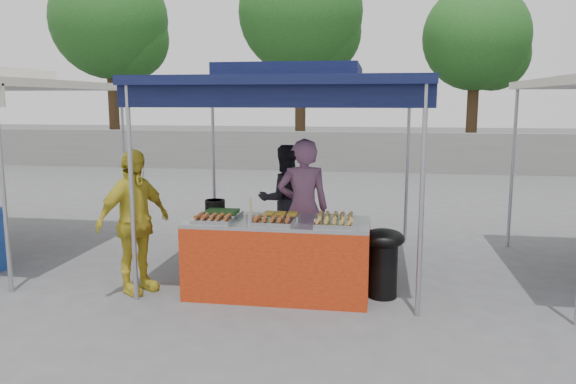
# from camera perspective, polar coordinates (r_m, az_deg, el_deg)

# --- Properties ---
(ground_plane) EXTENTS (80.00, 80.00, 0.00)m
(ground_plane) POSITION_cam_1_polar(r_m,az_deg,el_deg) (6.47, -0.86, -10.07)
(ground_plane) COLOR #4F4F51
(back_wall) EXTENTS (40.00, 0.25, 1.20)m
(back_wall) POSITION_cam_1_polar(r_m,az_deg,el_deg) (17.12, 5.60, 4.09)
(back_wall) COLOR slate
(back_wall) RESTS_ON ground_plane
(main_canopy) EXTENTS (3.20, 3.20, 2.57)m
(main_canopy) POSITION_cam_1_polar(r_m,az_deg,el_deg) (7.07, 0.49, 11.11)
(main_canopy) COLOR #A6A5AC
(main_canopy) RESTS_ON ground_plane
(tree_0) EXTENTS (3.98, 3.98, 6.84)m
(tree_0) POSITION_cam_1_polar(r_m,az_deg,el_deg) (20.95, -17.23, 15.86)
(tree_0) COLOR #392716
(tree_0) RESTS_ON ground_plane
(tree_1) EXTENTS (4.13, 4.13, 7.09)m
(tree_1) POSITION_cam_1_polar(r_m,az_deg,el_deg) (19.56, 1.75, 17.27)
(tree_1) COLOR #392716
(tree_1) RESTS_ON ground_plane
(tree_2) EXTENTS (3.47, 3.40, 5.84)m
(tree_2) POSITION_cam_1_polar(r_m,az_deg,el_deg) (19.71, 18.95, 14.20)
(tree_2) COLOR #392716
(tree_2) RESTS_ON ground_plane
(vendor_table) EXTENTS (2.00, 0.80, 0.85)m
(vendor_table) POSITION_cam_1_polar(r_m,az_deg,el_deg) (6.25, -1.03, -6.69)
(vendor_table) COLOR #AB2C0F
(vendor_table) RESTS_ON ground_plane
(food_tray_fl) EXTENTS (0.42, 0.30, 0.07)m
(food_tray_fl) POSITION_cam_1_polar(r_m,az_deg,el_deg) (6.08, -7.63, -2.78)
(food_tray_fl) COLOR #B1B0B5
(food_tray_fl) RESTS_ON vendor_table
(food_tray_fm) EXTENTS (0.42, 0.30, 0.07)m
(food_tray_fm) POSITION_cam_1_polar(r_m,az_deg,el_deg) (5.91, -1.55, -3.04)
(food_tray_fm) COLOR #B1B0B5
(food_tray_fm) RESTS_ON vendor_table
(food_tray_fr) EXTENTS (0.42, 0.30, 0.07)m
(food_tray_fr) POSITION_cam_1_polar(r_m,az_deg,el_deg) (5.83, 4.77, -3.25)
(food_tray_fr) COLOR #B1B0B5
(food_tray_fr) RESTS_ON vendor_table
(food_tray_bl) EXTENTS (0.42, 0.30, 0.07)m
(food_tray_bl) POSITION_cam_1_polar(r_m,az_deg,el_deg) (6.38, -6.72, -2.18)
(food_tray_bl) COLOR #B1B0B5
(food_tray_bl) RESTS_ON vendor_table
(food_tray_bm) EXTENTS (0.42, 0.30, 0.07)m
(food_tray_bm) POSITION_cam_1_polar(r_m,az_deg,el_deg) (6.23, -0.73, -2.39)
(food_tray_bm) COLOR #B1B0B5
(food_tray_bm) RESTS_ON vendor_table
(food_tray_br) EXTENTS (0.42, 0.30, 0.07)m
(food_tray_br) POSITION_cam_1_polar(r_m,az_deg,el_deg) (6.12, 4.77, -2.64)
(food_tray_br) COLOR #B1B0B5
(food_tray_br) RESTS_ON vendor_table
(cooking_pot) EXTENTS (0.24, 0.24, 0.14)m
(cooking_pot) POSITION_cam_1_polar(r_m,az_deg,el_deg) (6.67, -7.43, -1.39)
(cooking_pot) COLOR black
(cooking_pot) RESTS_ON vendor_table
(skewer_cup) EXTENTS (0.09, 0.09, 0.11)m
(skewer_cup) POSITION_cam_1_polar(r_m,az_deg,el_deg) (5.92, -3.82, -2.83)
(skewer_cup) COLOR #A6A5AC
(skewer_cup) RESTS_ON vendor_table
(wok_burner) EXTENTS (0.46, 0.46, 0.77)m
(wok_burner) POSITION_cam_1_polar(r_m,az_deg,el_deg) (6.26, 9.64, -6.50)
(wok_burner) COLOR black
(wok_burner) RESTS_ON ground_plane
(crate_left) EXTENTS (0.54, 0.38, 0.33)m
(crate_left) POSITION_cam_1_polar(r_m,az_deg,el_deg) (6.99, -4.41, -7.23)
(crate_left) COLOR navy
(crate_left) RESTS_ON ground_plane
(crate_right) EXTENTS (0.50, 0.35, 0.30)m
(crate_right) POSITION_cam_1_polar(r_m,az_deg,el_deg) (6.79, 1.61, -7.81)
(crate_right) COLOR navy
(crate_right) RESTS_ON ground_plane
(crate_stacked) EXTENTS (0.48, 0.33, 0.29)m
(crate_stacked) POSITION_cam_1_polar(r_m,az_deg,el_deg) (6.71, 1.62, -5.41)
(crate_stacked) COLOR navy
(crate_stacked) RESTS_ON crate_right
(vendor_woman) EXTENTS (0.70, 0.54, 1.70)m
(vendor_woman) POSITION_cam_1_polar(r_m,az_deg,el_deg) (6.79, 1.55, -1.71)
(vendor_woman) COLOR #794D6D
(vendor_woman) RESTS_ON ground_plane
(helper_man) EXTENTS (0.92, 0.85, 1.54)m
(helper_man) POSITION_cam_1_polar(r_m,az_deg,el_deg) (7.89, -0.36, -0.75)
(helper_man) COLOR black
(helper_man) RESTS_ON ground_plane
(customer_person) EXTENTS (0.80, 1.02, 1.62)m
(customer_person) POSITION_cam_1_polar(r_m,az_deg,el_deg) (6.49, -15.39, -2.93)
(customer_person) COLOR gold
(customer_person) RESTS_ON ground_plane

